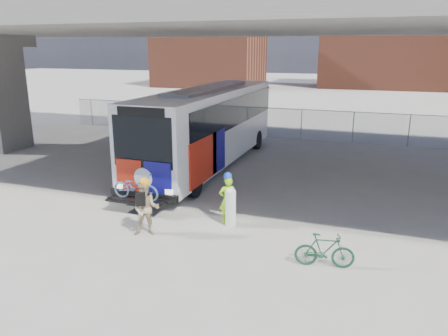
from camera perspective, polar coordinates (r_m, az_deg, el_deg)
The scene contains 9 objects.
ground at distance 15.94m, azimuth -1.30°, elevation -4.30°, with size 160.00×160.00×0.00m, color #9E9991.
bus at distance 20.24m, azimuth -1.99°, elevation 6.14°, with size 2.67×12.90×3.69m.
overpass at distance 18.82m, azimuth 3.21°, elevation 18.97°, with size 40.00×16.00×7.95m.
chainlink_fence at distance 26.84m, azimuth 8.00°, elevation 6.84°, with size 30.00×0.06×30.00m.
brick_buildings at distance 62.35m, azimuth 16.55°, elevation 14.93°, with size 54.00×22.00×12.00m.
bollard at distance 13.54m, azimuth 0.87°, elevation -4.92°, with size 0.33×0.33×1.27m.
cyclist_hivis at distance 13.73m, azimuth 0.48°, elevation -4.03°, with size 0.67×0.61×1.69m.
cyclist_tan at distance 13.06m, azimuth -10.16°, elevation -5.18°, with size 0.97×0.88×1.79m.
bike_parked at distance 11.49m, azimuth 13.00°, elevation -10.45°, with size 0.42×1.50×0.90m, color #154328.
Camera 1 is at (5.43, -13.98, 5.40)m, focal length 35.00 mm.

